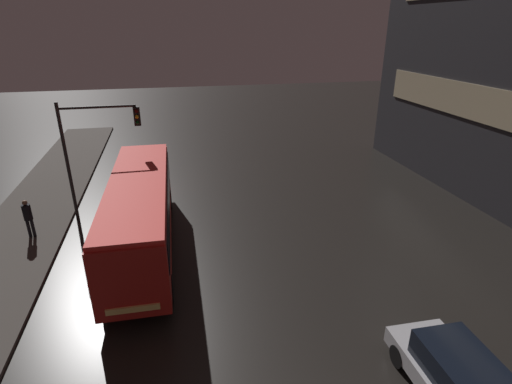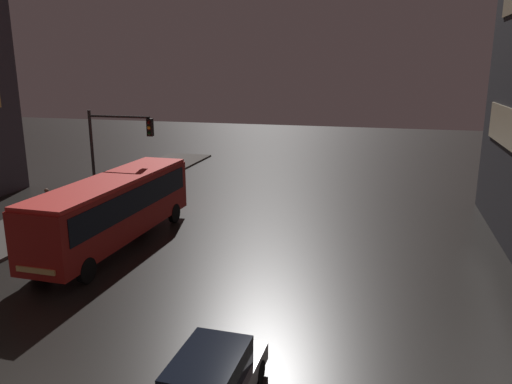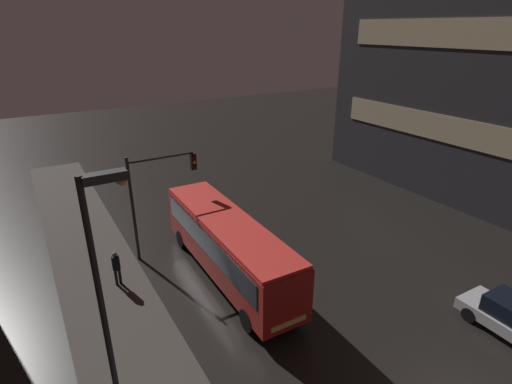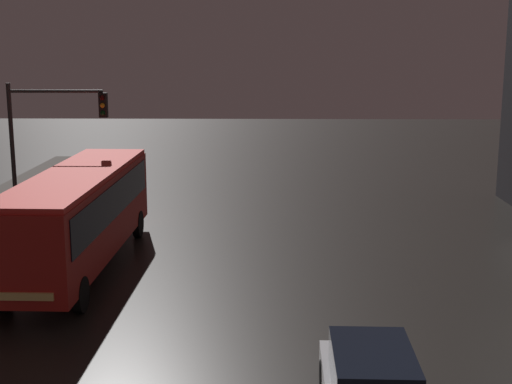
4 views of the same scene
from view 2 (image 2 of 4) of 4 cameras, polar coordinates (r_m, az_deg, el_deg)
bus_near at (r=23.44m, az=-15.89°, el=-1.38°), size 2.57×10.77×3.18m
pedestrian_near at (r=27.89m, az=-22.71°, el=-1.08°), size 0.49×0.49×1.79m
traffic_light_main at (r=27.37m, az=-15.94°, el=5.13°), size 3.70×0.35×5.79m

